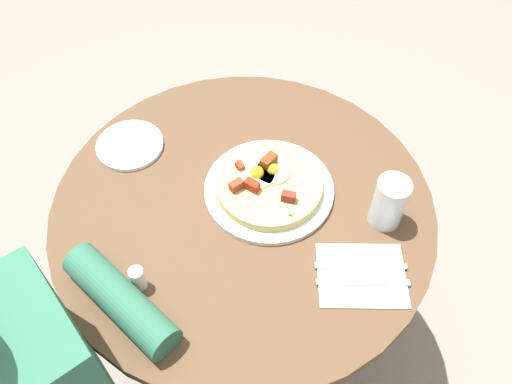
{
  "coord_description": "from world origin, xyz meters",
  "views": [
    {
      "loc": [
        -0.39,
        -0.54,
        1.63
      ],
      "look_at": [
        0.03,
        -0.0,
        0.73
      ],
      "focal_mm": 37.45,
      "sensor_mm": 36.0,
      "label": 1
    }
  ],
  "objects_px": {
    "dining_table": "(244,245)",
    "pizza_plate": "(269,190)",
    "knife": "(363,282)",
    "bread_plate": "(130,145)",
    "water_glass": "(389,202)",
    "breakfast_pizza": "(268,183)",
    "fork": "(361,266)",
    "salt_shaker": "(138,279)"
  },
  "relations": [
    {
      "from": "dining_table",
      "to": "pizza_plate",
      "type": "distance_m",
      "value": 0.18
    },
    {
      "from": "pizza_plate",
      "to": "knife",
      "type": "xyz_separation_m",
      "value": [
        0.0,
        -0.29,
        0.0
      ]
    },
    {
      "from": "dining_table",
      "to": "bread_plate",
      "type": "xyz_separation_m",
      "value": [
        -0.11,
        0.29,
        0.17
      ]
    },
    {
      "from": "pizza_plate",
      "to": "dining_table",
      "type": "bearing_deg",
      "value": 173.52
    },
    {
      "from": "dining_table",
      "to": "water_glass",
      "type": "relative_size",
      "value": 6.91
    },
    {
      "from": "pizza_plate",
      "to": "breakfast_pizza",
      "type": "xyz_separation_m",
      "value": [
        -0.0,
        0.0,
        0.02
      ]
    },
    {
      "from": "pizza_plate",
      "to": "bread_plate",
      "type": "height_order",
      "value": "pizza_plate"
    },
    {
      "from": "dining_table",
      "to": "breakfast_pizza",
      "type": "xyz_separation_m",
      "value": [
        0.07,
        -0.0,
        0.19
      ]
    },
    {
      "from": "breakfast_pizza",
      "to": "bread_plate",
      "type": "distance_m",
      "value": 0.34
    },
    {
      "from": "fork",
      "to": "water_glass",
      "type": "xyz_separation_m",
      "value": [
        0.12,
        0.05,
        0.05
      ]
    },
    {
      "from": "pizza_plate",
      "to": "fork",
      "type": "distance_m",
      "value": 0.26
    },
    {
      "from": "knife",
      "to": "dining_table",
      "type": "bearing_deg",
      "value": -38.48
    },
    {
      "from": "water_glass",
      "to": "salt_shaker",
      "type": "bearing_deg",
      "value": 159.43
    },
    {
      "from": "breakfast_pizza",
      "to": "fork",
      "type": "xyz_separation_m",
      "value": [
        0.02,
        -0.26,
        -0.02
      ]
    },
    {
      "from": "dining_table",
      "to": "bread_plate",
      "type": "height_order",
      "value": "bread_plate"
    },
    {
      "from": "dining_table",
      "to": "bread_plate",
      "type": "bearing_deg",
      "value": 109.98
    },
    {
      "from": "breakfast_pizza",
      "to": "bread_plate",
      "type": "xyz_separation_m",
      "value": [
        -0.17,
        0.3,
        -0.02
      ]
    },
    {
      "from": "dining_table",
      "to": "water_glass",
      "type": "xyz_separation_m",
      "value": [
        0.21,
        -0.21,
        0.23
      ]
    },
    {
      "from": "bread_plate",
      "to": "knife",
      "type": "xyz_separation_m",
      "value": [
        0.17,
        -0.59,
        0.0
      ]
    },
    {
      "from": "dining_table",
      "to": "knife",
      "type": "bearing_deg",
      "value": -77.21
    },
    {
      "from": "fork",
      "to": "pizza_plate",
      "type": "bearing_deg",
      "value": -46.1
    },
    {
      "from": "salt_shaker",
      "to": "pizza_plate",
      "type": "bearing_deg",
      "value": 4.24
    },
    {
      "from": "knife",
      "to": "salt_shaker",
      "type": "bearing_deg",
      "value": 1.12
    },
    {
      "from": "breakfast_pizza",
      "to": "bread_plate",
      "type": "height_order",
      "value": "breakfast_pizza"
    },
    {
      "from": "pizza_plate",
      "to": "salt_shaker",
      "type": "xyz_separation_m",
      "value": [
        -0.34,
        -0.03,
        0.02
      ]
    },
    {
      "from": "bread_plate",
      "to": "knife",
      "type": "height_order",
      "value": "bread_plate"
    },
    {
      "from": "breakfast_pizza",
      "to": "dining_table",
      "type": "bearing_deg",
      "value": 175.78
    },
    {
      "from": "knife",
      "to": "water_glass",
      "type": "height_order",
      "value": "water_glass"
    },
    {
      "from": "pizza_plate",
      "to": "breakfast_pizza",
      "type": "relative_size",
      "value": 1.23
    },
    {
      "from": "water_glass",
      "to": "salt_shaker",
      "type": "distance_m",
      "value": 0.51
    },
    {
      "from": "dining_table",
      "to": "knife",
      "type": "height_order",
      "value": "knife"
    },
    {
      "from": "breakfast_pizza",
      "to": "knife",
      "type": "relative_size",
      "value": 1.27
    },
    {
      "from": "fork",
      "to": "knife",
      "type": "bearing_deg",
      "value": 90.0
    },
    {
      "from": "dining_table",
      "to": "knife",
      "type": "distance_m",
      "value": 0.35
    },
    {
      "from": "fork",
      "to": "breakfast_pizza",
      "type": "bearing_deg",
      "value": -46.09
    },
    {
      "from": "knife",
      "to": "water_glass",
      "type": "relative_size",
      "value": 1.51
    },
    {
      "from": "bread_plate",
      "to": "fork",
      "type": "xyz_separation_m",
      "value": [
        0.2,
        -0.56,
        0.0
      ]
    },
    {
      "from": "dining_table",
      "to": "bread_plate",
      "type": "distance_m",
      "value": 0.36
    },
    {
      "from": "breakfast_pizza",
      "to": "salt_shaker",
      "type": "relative_size",
      "value": 4.05
    },
    {
      "from": "breakfast_pizza",
      "to": "water_glass",
      "type": "height_order",
      "value": "water_glass"
    },
    {
      "from": "fork",
      "to": "water_glass",
      "type": "relative_size",
      "value": 1.51
    },
    {
      "from": "bread_plate",
      "to": "water_glass",
      "type": "xyz_separation_m",
      "value": [
        0.32,
        -0.51,
        0.05
      ]
    }
  ]
}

